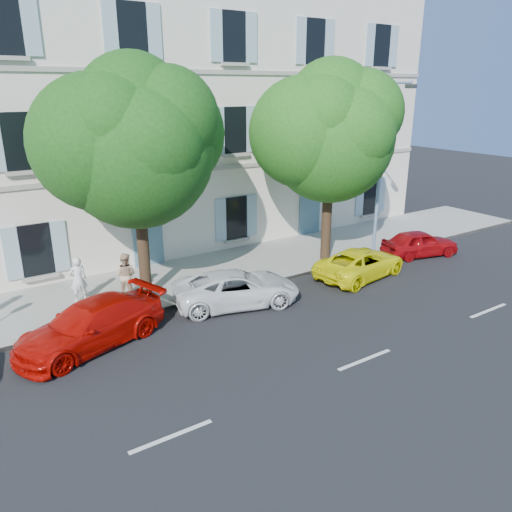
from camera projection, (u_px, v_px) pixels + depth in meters
ground at (282, 310)px, 17.44m from camera, size 90.00×90.00×0.00m
sidewalk at (219, 271)px, 20.93m from camera, size 36.00×4.50×0.15m
kerb at (247, 287)px, 19.22m from camera, size 36.00×0.16×0.16m
building at (157, 118)px, 23.56m from camera, size 28.00×7.00×12.00m
car_red_coupe at (91, 325)px, 14.87m from camera, size 5.04×3.22×1.36m
car_white_coupe at (237, 288)px, 17.72m from camera, size 4.89×3.20×1.25m
car_yellow_supercar at (361, 263)px, 20.35m from camera, size 4.51×2.60×1.18m
car_red_hatchback at (420, 243)px, 22.89m from camera, size 3.80×2.30×1.21m
tree_left at (136, 151)px, 16.62m from camera, size 5.25×5.25×8.14m
tree_right at (330, 139)px, 20.59m from camera, size 5.27×5.27×8.12m
street_lamp at (383, 160)px, 21.74m from camera, size 0.26×1.59×7.47m
pedestrian_a at (78, 279)px, 17.58m from camera, size 0.61×0.40×1.65m
pedestrian_b at (125, 275)px, 17.98m from camera, size 1.01×1.01×1.65m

